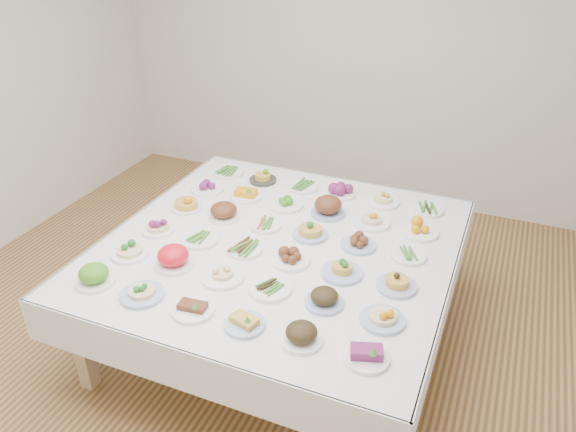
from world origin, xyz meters
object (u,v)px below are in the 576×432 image
at_px(display_table, 279,252).
at_px(dish_35, 427,208).
at_px(dish_0, 94,275).
at_px(dish_18, 186,202).

height_order(display_table, dish_35, dish_35).
distance_m(dish_0, dish_35, 2.29).
bearing_deg(dish_35, dish_0, -134.84).
bearing_deg(dish_0, dish_35, 45.16).
bearing_deg(dish_0, dish_18, 89.41).
height_order(display_table, dish_18, dish_18).
xyz_separation_m(display_table, dish_18, (-0.80, 0.17, 0.13)).
relative_size(display_table, dish_35, 9.86).
height_order(dish_0, dish_35, dish_0).
xyz_separation_m(dish_0, dish_35, (1.61, 1.62, -0.04)).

